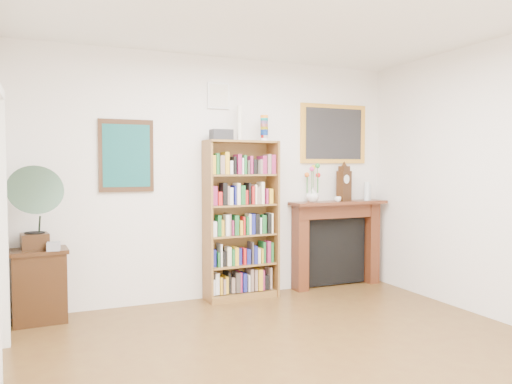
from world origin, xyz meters
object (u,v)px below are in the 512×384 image
bookshelf (241,211)px  gramophone (34,203)px  bottle_right (369,192)px  side_cabinet (39,286)px  mantel_clock (344,184)px  cd_stack (54,246)px  teacup (338,199)px  flower_vase (312,195)px  fireplace (336,236)px  bottle_left (367,191)px

bookshelf → gramophone: 2.20m
bookshelf → gramophone: bearing=-179.7°
bottle_right → side_cabinet: bearing=-178.6°
gramophone → mantel_clock: 3.62m
cd_stack → teacup: (3.29, 0.12, 0.36)m
flower_vase → bottle_right: (0.85, 0.01, 0.01)m
side_cabinet → flower_vase: size_ratio=4.15×
fireplace → mantel_clock: 0.68m
mantel_clock → flower_vase: (-0.46, 0.01, -0.13)m
bookshelf → fireplace: bearing=0.1°
side_cabinet → cd_stack: cd_stack is taller
bottle_right → bottle_left: bearing=-140.9°
side_cabinet → flower_vase: 3.23m
cd_stack → flower_vase: size_ratio=0.69×
fireplace → cd_stack: 3.36m
teacup → bottle_left: bottle_left is taller
bottle_left → bottle_right: bottle_left is taller
cd_stack → bottle_left: bearing=2.6°
fireplace → bottle_right: bottle_right is taller
flower_vase → gramophone: bearing=-176.8°
mantel_clock → flower_vase: bearing=157.5°
mantel_clock → bottle_right: mantel_clock is taller
bookshelf → flower_vase: size_ratio=12.07×
gramophone → fireplace: bearing=-3.3°
mantel_clock → flower_vase: mantel_clock is taller
teacup → side_cabinet: bearing=179.8°
side_cabinet → bottle_left: 3.99m
bookshelf → mantel_clock: bookshelf is taller
fireplace → mantel_clock: bearing=-22.8°
bookshelf → bottle_right: bookshelf is taller
flower_vase → bottle_left: 0.78m
fireplace → bottle_right: size_ratio=6.51×
bookshelf → mantel_clock: 1.45m
fireplace → flower_vase: 0.65m
flower_vase → bookshelf: bearing=-177.3°
bookshelf → teacup: (1.27, -0.06, 0.10)m
cd_stack → bottle_right: bearing=3.5°
fireplace → cd_stack: (-3.35, -0.25, 0.12)m
fireplace → cd_stack: fireplace is taller
gramophone → bookshelf: bearing=-3.2°
gramophone → bottle_left: size_ratio=3.42×
teacup → bottle_right: bottle_right is taller
teacup → bottle_left: (0.47, 0.05, 0.09)m
gramophone → mantel_clock: (3.61, 0.17, 0.12)m
bottle_left → flower_vase: bearing=176.2°
mantel_clock → fireplace: bearing=136.6°
fireplace → bottle_right: bearing=-2.7°
cd_stack → gramophone: bearing=164.1°
fireplace → gramophone: (-3.52, -0.21, 0.55)m
bottle_left → mantel_clock: bearing=172.2°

